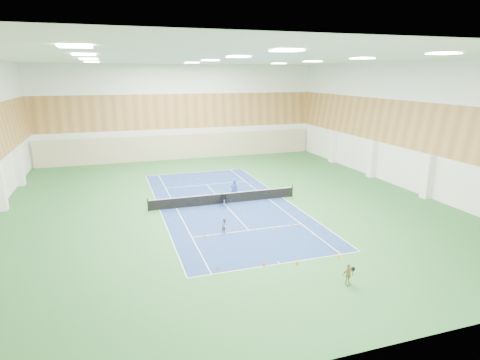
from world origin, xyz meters
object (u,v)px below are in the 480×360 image
at_px(coach, 234,190).
at_px(child_apron, 348,274).
at_px(tennis_net, 224,198).
at_px(ball_cart, 223,201).
at_px(child_court, 225,226).

distance_m(coach, child_apron, 16.08).
bearing_deg(tennis_net, ball_cart, -112.23).
height_order(coach, child_court, coach).
bearing_deg(child_court, child_apron, -93.09).
height_order(child_court, child_apron, child_apron).
distance_m(tennis_net, child_apron, 15.39).
bearing_deg(child_apron, tennis_net, 92.62).
xyz_separation_m(tennis_net, child_court, (-1.76, -6.39, 0.02)).
relative_size(coach, child_court, 1.61).
relative_size(child_court, ball_cart, 1.20).
height_order(coach, ball_cart, coach).
bearing_deg(child_court, tennis_net, 46.04).
relative_size(tennis_net, child_court, 11.25).
xyz_separation_m(tennis_net, ball_cart, (-0.25, -0.60, -0.08)).
xyz_separation_m(coach, child_court, (-2.92, -7.22, -0.35)).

